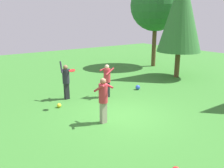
# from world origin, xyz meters

# --- Properties ---
(ground_plane) EXTENTS (40.00, 40.00, 0.00)m
(ground_plane) POSITION_xyz_m (0.00, 0.00, 0.00)
(ground_plane) COLOR #387A2D
(person_thrower) EXTENTS (0.60, 0.58, 1.89)m
(person_thrower) POSITION_xyz_m (-3.19, -0.93, 1.02)
(person_thrower) COLOR black
(person_thrower) RESTS_ON ground_plane
(person_catcher) EXTENTS (0.63, 0.54, 1.77)m
(person_catcher) POSITION_xyz_m (0.18, -1.02, 1.05)
(person_catcher) COLOR gray
(person_catcher) RESTS_ON ground_plane
(person_bystander) EXTENTS (0.58, 0.65, 1.67)m
(person_bystander) POSITION_xyz_m (-2.27, 0.85, 0.99)
(person_bystander) COLOR black
(person_bystander) RESTS_ON ground_plane
(frisbee) EXTENTS (0.37, 0.37, 0.08)m
(frisbee) POSITION_xyz_m (-1.88, -1.24, 1.71)
(frisbee) COLOR red
(ball_yellow) EXTENTS (0.20, 0.20, 0.20)m
(ball_yellow) POSITION_xyz_m (-2.32, -1.74, 0.10)
(ball_yellow) COLOR yellow
(ball_yellow) RESTS_ON ground_plane
(ball_blue) EXTENTS (0.26, 0.26, 0.26)m
(ball_blue) POSITION_xyz_m (-2.29, 2.96, 0.13)
(ball_blue) COLOR blue
(ball_blue) RESTS_ON ground_plane
(tree_far_left) EXTENTS (3.96, 3.96, 6.77)m
(tree_far_left) POSITION_xyz_m (-6.56, 8.49, 4.77)
(tree_far_left) COLOR brown
(tree_far_left) RESTS_ON ground_plane
(tree_left) EXTENTS (2.82, 2.82, 6.74)m
(tree_left) POSITION_xyz_m (-2.95, 7.04, 4.21)
(tree_left) COLOR brown
(tree_left) RESTS_ON ground_plane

